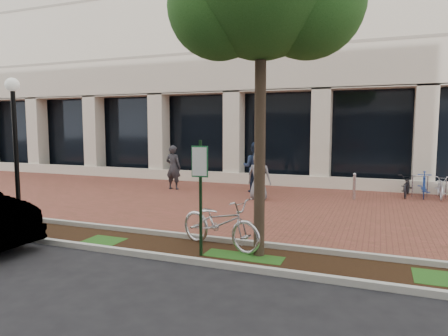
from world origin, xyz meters
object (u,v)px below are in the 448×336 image
(pedestrian_right, at_px, (259,176))
(locked_bicycle, at_px, (220,223))
(lamppost, at_px, (15,142))
(bollard, at_px, (354,186))
(pedestrian_mid, at_px, (255,167))
(parking_sign, at_px, (200,183))
(pedestrian_left, at_px, (173,167))

(pedestrian_right, bearing_deg, locked_bicycle, 100.02)
(lamppost, distance_m, bollard, 10.90)
(pedestrian_right, bearing_deg, bollard, -156.63)
(pedestrian_mid, bearing_deg, pedestrian_right, 111.07)
(locked_bicycle, xyz_separation_m, pedestrian_mid, (-1.45, 7.34, 0.45))
(parking_sign, relative_size, locked_bicycle, 1.11)
(parking_sign, xyz_separation_m, pedestrian_mid, (-1.30, 8.01, -0.50))
(locked_bicycle, distance_m, pedestrian_right, 5.84)
(parking_sign, height_order, pedestrian_right, parking_sign)
(locked_bicycle, height_order, bollard, locked_bicycle)
(lamppost, distance_m, locked_bicycle, 6.11)
(locked_bicycle, bearing_deg, pedestrian_mid, 29.19)
(parking_sign, bearing_deg, pedestrian_mid, 95.05)
(parking_sign, bearing_deg, pedestrian_left, 117.79)
(parking_sign, bearing_deg, locked_bicycle, 73.24)
(parking_sign, height_order, locked_bicycle, parking_sign)
(parking_sign, relative_size, pedestrian_mid, 1.17)
(pedestrian_left, height_order, pedestrian_mid, pedestrian_mid)
(lamppost, bearing_deg, pedestrian_right, 48.32)
(parking_sign, xyz_separation_m, locked_bicycle, (0.15, 0.67, -0.94))
(parking_sign, distance_m, pedestrian_right, 6.51)
(pedestrian_mid, xyz_separation_m, pedestrian_right, (0.63, -1.57, -0.13))
(parking_sign, distance_m, pedestrian_left, 8.79)
(bollard, bearing_deg, pedestrian_left, -177.96)
(parking_sign, xyz_separation_m, bollard, (2.50, 7.69, -1.00))
(lamppost, bearing_deg, locked_bicycle, -0.80)
(lamppost, distance_m, pedestrian_mid, 8.59)
(pedestrian_mid, bearing_deg, lamppost, 57.67)
(lamppost, height_order, pedestrian_mid, lamppost)
(lamppost, relative_size, pedestrian_right, 2.24)
(locked_bicycle, xyz_separation_m, bollard, (2.35, 7.02, -0.06))
(parking_sign, relative_size, pedestrian_right, 1.35)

